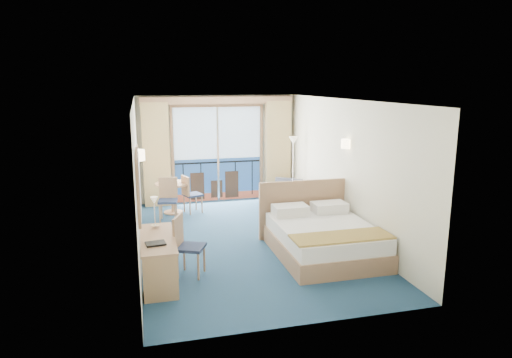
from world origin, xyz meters
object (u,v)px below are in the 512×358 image
desk (160,267)px  table_chair_b (168,196)px  bed (323,237)px  nightstand (327,217)px  floor_lamp (293,153)px  desk_chair (185,242)px  table_chair_a (190,192)px  round_table (172,190)px  armchair (284,193)px

desk → table_chair_b: table_chair_b is taller
bed → table_chair_b: (-2.53, 2.80, 0.21)m
nightstand → floor_lamp: 2.31m
nightstand → desk_chair: bearing=-152.7°
bed → table_chair_a: size_ratio=2.42×
bed → table_chair_b: bearing=132.1°
round_table → floor_lamp: bearing=0.7°
nightstand → desk_chair: (-3.08, -1.59, 0.28)m
armchair → table_chair_a: (-2.34, -0.06, 0.17)m
desk → desk_chair: size_ratio=1.54×
floor_lamp → table_chair_a: bearing=-176.9°
table_chair_a → table_chair_b: table_chair_b is taller
nightstand → table_chair_b: (-3.16, 1.50, 0.27)m
floor_lamp → table_chair_b: bearing=-169.6°
nightstand → desk: desk is taller
nightstand → table_chair_b: table_chair_b is taller
nightstand → table_chair_b: bearing=154.6°
bed → floor_lamp: bearing=80.2°
bed → table_chair_a: bearing=121.8°
desk → table_chair_a: size_ratio=1.68×
round_table → table_chair_a: 0.40m
floor_lamp → desk_chair: (-3.03, -3.66, -0.75)m
armchair → desk: size_ratio=0.49×
armchair → round_table: 2.74m
nightstand → table_chair_b: size_ratio=0.56×
bed → desk: bed is taller
desk_chair → desk: bearing=164.3°
armchair → floor_lamp: bearing=145.1°
bed → table_chair_a: (-2.00, 3.23, 0.18)m
table_chair_a → desk: bearing=148.0°
bed → desk: 2.99m
desk → table_chair_a: bearing=77.7°
floor_lamp → table_chair_a: floor_lamp is taller
floor_lamp → table_chair_a: size_ratio=1.92×
nightstand → desk_chair: 3.48m
floor_lamp → table_chair_b: floor_lamp is taller
nightstand → floor_lamp: bearing=91.3°
armchair → desk: 5.21m
desk_chair → armchair: bearing=-14.3°
desk_chair → table_chair_b: (-0.07, 3.09, -0.01)m
nightstand → table_chair_a: bearing=143.8°
floor_lamp → round_table: floor_lamp is taller
round_table → table_chair_b: table_chair_b is taller
desk_chair → table_chair_a: desk_chair is taller
desk → round_table: (0.49, 4.14, 0.16)m
armchair → desk: desk is taller
bed → table_chair_a: bed is taller
desk → table_chair_b: size_ratio=1.58×
armchair → desk_chair: 4.54m
floor_lamp → round_table: bearing=-179.3°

